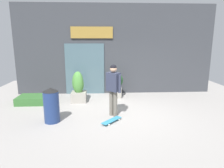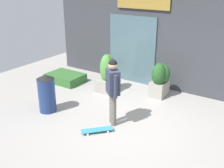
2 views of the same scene
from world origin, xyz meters
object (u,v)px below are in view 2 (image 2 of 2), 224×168
Objects in this scene: skateboard at (97,130)px; planter_box_right at (107,72)px; skateboarder at (113,86)px; trash_bin at (47,93)px; planter_box_left at (160,79)px.

planter_box_right is at bearing -109.02° from skateboard.
skateboard is at bearing 33.31° from skateboarder.
skateboarder is 1.59× the size of trash_bin.
planter_box_right is at bearing 74.36° from trash_bin.
planter_box_right is (-1.21, 2.20, 0.58)m from skateboard.
skateboarder is at bearing -96.90° from planter_box_left.
planter_box_left is at bearing 50.39° from trash_bin.
planter_box_right reaches higher than skateboard.
skateboarder is 1.98m from trash_bin.
skateboarder is 1.11m from skateboard.
trash_bin reaches higher than skateboard.
skateboarder reaches higher than planter_box_right.
skateboard is 0.65× the size of trash_bin.
planter_box_left is 0.89× the size of planter_box_right.
planter_box_right is 1.17× the size of trash_bin.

